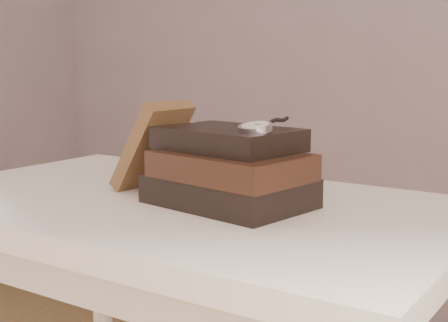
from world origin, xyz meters
The scene contains 5 objects.
table centered at (0.00, 0.35, 0.66)m, with size 1.00×0.60×0.75m.
book_stack centered at (0.10, 0.35, 0.81)m, with size 0.29×0.22×0.13m.
journal centered at (-0.08, 0.38, 0.84)m, with size 0.03×0.11×0.18m, color #462F1B.
pocket_watch centered at (0.17, 0.33, 0.89)m, with size 0.06×0.16×0.02m.
eyeglasses centered at (0.03, 0.46, 0.82)m, with size 0.13×0.14×0.05m.
Camera 1 is at (0.68, -0.52, 0.99)m, focal length 50.50 mm.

